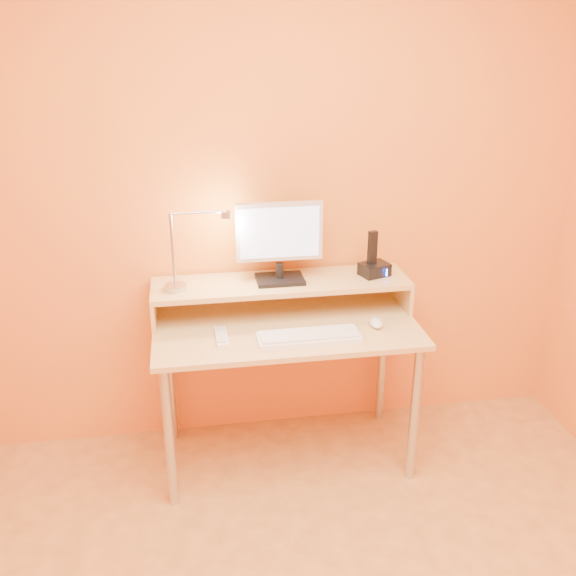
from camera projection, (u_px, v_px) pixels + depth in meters
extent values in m
cube|color=orange|center=(275.00, 194.00, 3.02)|extent=(3.00, 0.04, 2.50)
cylinder|color=#B7B7C1|center=(169.00, 438.00, 2.76)|extent=(0.04, 0.04, 0.69)
cylinder|color=#B7B7C1|center=(415.00, 415.00, 2.93)|extent=(0.04, 0.04, 0.69)
cylinder|color=#B7B7C1|center=(170.00, 379.00, 3.22)|extent=(0.04, 0.04, 0.69)
cylinder|color=#B7B7C1|center=(382.00, 361.00, 3.38)|extent=(0.04, 0.04, 0.69)
cube|color=#E0BB7A|center=(286.00, 328.00, 2.93)|extent=(1.20, 0.60, 0.02)
cube|color=#E0BB7A|center=(154.00, 307.00, 2.95)|extent=(0.02, 0.30, 0.14)
cube|color=#E0BB7A|center=(401.00, 291.00, 3.13)|extent=(0.02, 0.30, 0.14)
cube|color=#E0BB7A|center=(281.00, 283.00, 3.01)|extent=(1.20, 0.30, 0.02)
cube|color=black|center=(280.00, 279.00, 3.00)|extent=(0.22, 0.16, 0.02)
cylinder|color=black|center=(280.00, 270.00, 2.98)|extent=(0.04, 0.04, 0.07)
cube|color=silver|center=(279.00, 232.00, 2.92)|extent=(0.40, 0.04, 0.27)
cube|color=black|center=(279.00, 230.00, 2.94)|extent=(0.36, 0.02, 0.23)
cube|color=#C3C6FE|center=(280.00, 233.00, 2.90)|extent=(0.36, 0.01, 0.23)
cylinder|color=#B7B7C1|center=(175.00, 287.00, 2.90)|extent=(0.10, 0.10, 0.02)
cylinder|color=#B7B7C1|center=(173.00, 250.00, 2.83)|extent=(0.01, 0.01, 0.33)
cylinder|color=#B7B7C1|center=(198.00, 213.00, 2.78)|extent=(0.24, 0.01, 0.01)
cylinder|color=#B7B7C1|center=(226.00, 215.00, 2.81)|extent=(0.04, 0.04, 0.03)
cylinder|color=#FFEAC6|center=(226.00, 218.00, 2.81)|extent=(0.03, 0.03, 0.00)
cube|color=black|center=(374.00, 269.00, 3.06)|extent=(0.16, 0.14, 0.06)
cube|color=black|center=(372.00, 248.00, 3.01)|extent=(0.05, 0.04, 0.16)
cube|color=#2E74FF|center=(387.00, 273.00, 3.02)|extent=(0.01, 0.00, 0.04)
cube|color=white|center=(309.00, 337.00, 2.79)|extent=(0.45, 0.15, 0.02)
ellipsoid|color=silver|center=(376.00, 323.00, 2.92)|extent=(0.07, 0.11, 0.03)
cube|color=white|center=(221.00, 337.00, 2.80)|extent=(0.05, 0.18, 0.02)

